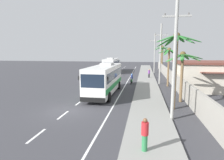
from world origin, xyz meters
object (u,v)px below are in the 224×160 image
at_px(palm_nearest, 169,58).
at_px(palm_fourth, 162,52).
at_px(utility_pole_nearest, 175,56).
at_px(palm_third, 162,52).
at_px(utility_pole_far, 155,52).
at_px(palm_farthest, 182,64).
at_px(utility_pole_mid, 160,53).
at_px(coach_bus_foreground, 105,78).
at_px(motorcycle_beside_bus, 132,80).
at_px(pedestrian_near_kerb, 145,134).
at_px(pedestrian_midwalk, 149,73).
at_px(palm_second, 176,54).
at_px(coach_bus_far_lane, 111,65).

xyz_separation_m(palm_nearest, palm_fourth, (0.88, 20.02, 0.69)).
height_order(palm_nearest, palm_fourth, palm_fourth).
xyz_separation_m(utility_pole_nearest, palm_third, (2.40, 38.13, 0.16)).
height_order(utility_pole_far, palm_fourth, utility_pole_far).
bearing_deg(palm_farthest, utility_pole_nearest, -106.28).
bearing_deg(utility_pole_mid, coach_bus_foreground, -130.20).
bearing_deg(utility_pole_far, motorcycle_beside_bus, -104.74).
distance_m(pedestrian_near_kerb, palm_fourth, 39.58).
height_order(pedestrian_midwalk, palm_fourth, palm_fourth).
relative_size(coach_bus_foreground, pedestrian_near_kerb, 6.30).
bearing_deg(palm_farthest, motorcycle_beside_bus, 118.65).
relative_size(pedestrian_midwalk, palm_second, 0.24).
bearing_deg(coach_bus_foreground, palm_nearest, 38.31).
bearing_deg(palm_nearest, palm_second, -94.32).
distance_m(utility_pole_nearest, palm_farthest, 5.62).
distance_m(utility_pole_nearest, utility_pole_mid, 15.90).
distance_m(coach_bus_far_lane, palm_second, 31.32).
height_order(pedestrian_midwalk, utility_pole_nearest, utility_pole_nearest).
distance_m(palm_fourth, palm_farthest, 28.69).
relative_size(pedestrian_near_kerb, utility_pole_nearest, 0.19).
bearing_deg(utility_pole_nearest, motorcycle_beside_bus, 104.53).
relative_size(motorcycle_beside_bus, palm_third, 0.29).
relative_size(pedestrian_near_kerb, palm_fourth, 0.26).
xyz_separation_m(utility_pole_mid, palm_farthest, (1.28, -10.55, -0.92)).
bearing_deg(coach_bus_far_lane, motorcycle_beside_bus, -69.51).
xyz_separation_m(pedestrian_near_kerb, utility_pole_far, (2.24, 36.95, 3.84)).
distance_m(palm_third, palm_farthest, 32.81).
relative_size(pedestrian_near_kerb, pedestrian_midwalk, 1.06).
bearing_deg(palm_farthest, palm_nearest, 91.55).
bearing_deg(palm_farthest, utility_pole_far, 92.89).
relative_size(coach_bus_far_lane, palm_fourth, 1.80).
bearing_deg(palm_second, utility_pole_mid, 90.84).
height_order(pedestrian_near_kerb, utility_pole_mid, utility_pole_mid).
relative_size(coach_bus_far_lane, palm_second, 1.73).
relative_size(pedestrian_midwalk, palm_fourth, 0.25).
bearing_deg(palm_third, palm_fourth, -92.66).
bearing_deg(coach_bus_foreground, utility_pole_mid, 49.80).
relative_size(motorcycle_beside_bus, palm_farthest, 0.39).
bearing_deg(palm_fourth, utility_pole_nearest, -93.71).
bearing_deg(pedestrian_midwalk, utility_pole_far, -95.73).
bearing_deg(palm_second, utility_pole_far, 90.48).
bearing_deg(coach_bus_foreground, palm_farthest, -15.59).
relative_size(utility_pole_nearest, palm_fourth, 1.42).
height_order(coach_bus_far_lane, pedestrian_near_kerb, coach_bus_far_lane).
bearing_deg(palm_farthest, coach_bus_foreground, 164.41).
bearing_deg(coach_bus_far_lane, coach_bus_foreground, -81.90).
height_order(coach_bus_foreground, utility_pole_mid, utility_pole_mid).
height_order(coach_bus_far_lane, palm_farthest, palm_farthest).
bearing_deg(motorcycle_beside_bus, palm_farthest, -61.35).
bearing_deg(utility_pole_mid, utility_pole_far, 90.19).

